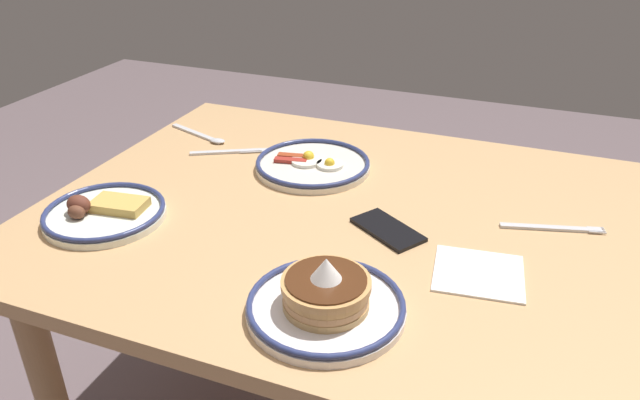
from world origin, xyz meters
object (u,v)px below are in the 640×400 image
plate_near_main (313,164)px  cell_phone (388,230)px  plate_center_pancakes (326,300)px  tea_spoon (205,136)px  paper_napkin (478,273)px  butter_knife (233,152)px  plate_far_companion (104,212)px  fork_near (553,228)px

plate_near_main → cell_phone: 0.32m
plate_center_pancakes → tea_spoon: 0.78m
paper_napkin → butter_knife: bearing=-25.4°
plate_far_companion → cell_phone: size_ratio=1.65×
plate_center_pancakes → plate_far_companion: (0.51, -0.11, -0.01)m
plate_far_companion → fork_near: size_ratio=1.23×
cell_phone → paper_napkin: 0.20m
fork_near → paper_napkin: bearing=61.0°
plate_center_pancakes → tea_spoon: size_ratio=1.29×
butter_knife → tea_spoon: bearing=-26.2°
paper_napkin → tea_spoon: bearing=-25.5°
plate_far_companion → plate_near_main: bearing=-129.6°
paper_napkin → plate_near_main: bearing=-34.2°
fork_near → butter_knife: 0.76m
plate_near_main → paper_napkin: (-0.42, 0.29, -0.01)m
butter_knife → tea_spoon: tea_spoon is taller
plate_near_main → plate_far_companion: 0.47m
plate_far_companion → paper_napkin: 0.72m
cell_phone → butter_knife: size_ratio=0.74×
paper_napkin → butter_knife: 0.71m
plate_center_pancakes → plate_far_companion: size_ratio=1.05×
paper_napkin → cell_phone: bearing=-23.5°
paper_napkin → plate_center_pancakes: bearing=42.8°
butter_knife → tea_spoon: (0.12, -0.06, 0.00)m
plate_near_main → cell_phone: (-0.24, 0.21, -0.01)m
paper_napkin → butter_knife: (0.64, -0.30, 0.00)m
butter_knife → tea_spoon: 0.13m
plate_center_pancakes → butter_knife: size_ratio=1.28×
plate_near_main → tea_spoon: 0.34m
plate_center_pancakes → fork_near: (-0.32, -0.39, -0.02)m
plate_center_pancakes → paper_napkin: size_ratio=1.66×
cell_phone → paper_napkin: (-0.18, 0.08, -0.00)m
butter_knife → paper_napkin: bearing=154.6°
cell_phone → tea_spoon: size_ratio=0.75×
cell_phone → tea_spoon: tea_spoon is taller
fork_near → plate_far_companion: bearing=18.5°
plate_near_main → butter_knife: bearing=-4.3°
tea_spoon → fork_near: bearing=169.7°
plate_far_companion → cell_phone: plate_far_companion is taller
cell_phone → butter_knife: (0.46, -0.22, -0.00)m
plate_near_main → cell_phone: plate_near_main is taller
plate_center_pancakes → butter_knife: plate_center_pancakes is taller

